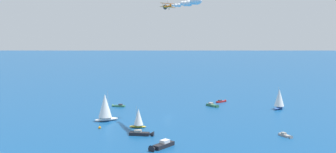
% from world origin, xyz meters
% --- Properties ---
extents(ground_plane, '(2000.00, 2000.00, 0.00)m').
position_xyz_m(ground_plane, '(0.00, 0.00, 0.00)').
color(ground_plane, navy).
extents(motorboat_near_centre, '(6.08, 4.62, 1.79)m').
position_xyz_m(motorboat_near_centre, '(56.26, -6.10, 0.48)').
color(motorboat_near_centre, '#9E9993').
rests_on(motorboat_near_centre, ground_plane).
extents(sailboat_far_port, '(7.09, 5.25, 9.01)m').
position_xyz_m(sailboat_far_port, '(1.42, -24.61, 4.11)').
color(sailboat_far_port, gold).
rests_on(sailboat_far_port, ground_plane).
extents(motorboat_far_stbd, '(9.46, 5.92, 2.69)m').
position_xyz_m(motorboat_far_stbd, '(10.13, -33.39, 0.73)').
color(motorboat_far_stbd, black).
rests_on(motorboat_far_stbd, ground_plane).
extents(sailboat_inshore, '(5.67, 9.32, 11.67)m').
position_xyz_m(sailboat_inshore, '(38.06, 46.59, 5.33)').
color(sailboat_inshore, '#23478C').
rests_on(sailboat_inshore, ground_plane).
extents(motorboat_offshore, '(8.65, 5.68, 2.48)m').
position_xyz_m(motorboat_offshore, '(6.50, 34.15, 0.67)').
color(motorboat_offshore, '#33704C').
rests_on(motorboat_offshore, ground_plane).
extents(motorboat_trailing, '(7.18, 4.08, 2.03)m').
position_xyz_m(motorboat_trailing, '(-35.77, 6.44, 0.55)').
color(motorboat_trailing, '#33704C').
rests_on(motorboat_trailing, ground_plane).
extents(sailboat_ahead, '(8.29, 10.57, 13.64)m').
position_xyz_m(sailboat_ahead, '(-18.43, -22.61, 6.23)').
color(sailboat_ahead, white).
rests_on(sailboat_ahead, ground_plane).
extents(motorboat_mid_cluster, '(4.05, 6.77, 1.92)m').
position_xyz_m(motorboat_mid_cluster, '(4.73, 48.96, 0.52)').
color(motorboat_mid_cluster, '#B21E1E').
rests_on(motorboat_mid_cluster, ground_plane).
extents(motorboat_outer_ring_a, '(3.87, 10.87, 3.09)m').
position_xyz_m(motorboat_outer_ring_a, '(24.98, -43.26, 0.83)').
color(motorboat_outer_ring_a, black).
rests_on(motorboat_outer_ring_a, ground_plane).
extents(marker_buoy, '(1.10, 1.10, 2.10)m').
position_xyz_m(marker_buoy, '(-11.04, -34.22, 0.39)').
color(marker_buoy, orange).
rests_on(marker_buoy, ground_plane).
extents(biplane_lead, '(6.88, 6.76, 3.60)m').
position_xyz_m(biplane_lead, '(-0.23, 0.17, 50.87)').
color(biplane_lead, orange).
extents(wingwalker_lead, '(0.91, 1.30, 1.53)m').
position_xyz_m(wingwalker_lead, '(-0.18, 0.27, 53.02)').
color(wingwalker_lead, white).
extents(smoke_trail_lead, '(23.59, 17.59, 3.45)m').
position_xyz_m(smoke_trail_lead, '(19.31, -13.14, 50.80)').
color(smoke_trail_lead, white).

